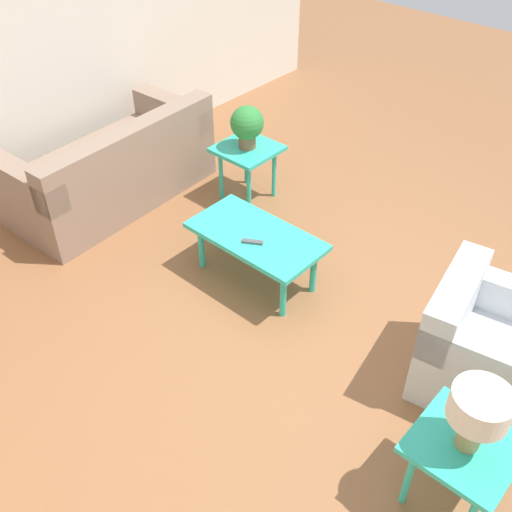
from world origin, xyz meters
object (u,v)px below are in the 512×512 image
sofa (113,170)px  armchair (483,347)px  coffee_table (256,239)px  potted_plant (247,125)px  side_table_plant (247,155)px  table_lamp (479,411)px  side_table_lamp (462,453)px

sofa → armchair: (-3.54, -0.22, 0.00)m
coffee_table → potted_plant: (0.85, -0.83, 0.37)m
coffee_table → side_table_plant: side_table_plant is taller
sofa → table_lamp: (-3.82, 0.67, 0.49)m
sofa → side_table_plant: sofa is taller
armchair → table_lamp: table_lamp is taller
sofa → coffee_table: sofa is taller
coffee_table → potted_plant: potted_plant is taller
coffee_table → potted_plant: 1.25m
side_table_plant → potted_plant: (0.00, -0.00, 0.31)m
table_lamp → potted_plant: bearing=-27.6°
side_table_plant → potted_plant: size_ratio=1.35×
sofa → armchair: bearing=90.5°
armchair → side_table_plant: armchair is taller
sofa → table_lamp: bearing=77.0°
armchair → sofa: bearing=83.4°
side_table_plant → sofa: bearing=43.6°
side_table_lamp → potted_plant: potted_plant is taller
coffee_table → table_lamp: table_lamp is taller
coffee_table → side_table_lamp: size_ratio=1.98×
side_table_lamp → side_table_plant: bearing=-27.6°
side_table_plant → coffee_table: bearing=135.6°
coffee_table → side_table_lamp: bearing=161.4°
side_table_lamp → table_lamp: bearing=153.4°
side_table_lamp → potted_plant: bearing=-27.6°
potted_plant → table_lamp: 3.29m
armchair → side_table_plant: (2.64, -0.64, 0.13)m
side_table_plant → table_lamp: table_lamp is taller
sofa → potted_plant: (-0.90, -0.86, 0.44)m
side_table_plant → potted_plant: potted_plant is taller
side_table_lamp → table_lamp: table_lamp is taller
side_table_lamp → table_lamp: size_ratio=1.34×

